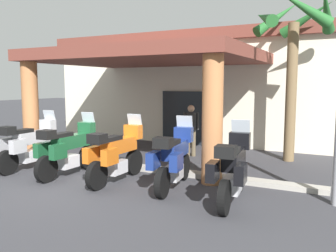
% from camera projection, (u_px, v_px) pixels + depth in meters
% --- Properties ---
extents(ground_plane, '(80.00, 80.00, 0.00)m').
position_uv_depth(ground_plane, '(78.00, 181.00, 8.80)').
color(ground_plane, '#38383D').
extents(motel_building, '(12.90, 11.42, 4.47)m').
position_uv_depth(motel_building, '(208.00, 86.00, 16.42)').
color(motel_building, silver).
rests_on(motel_building, ground_plane).
extents(motorcycle_silver, '(0.72, 2.21, 1.61)m').
position_uv_depth(motorcycle_silver, '(28.00, 144.00, 9.97)').
color(motorcycle_silver, black).
rests_on(motorcycle_silver, ground_plane).
extents(motorcycle_green, '(0.70, 2.21, 1.61)m').
position_uv_depth(motorcycle_green, '(67.00, 149.00, 9.25)').
color(motorcycle_green, black).
rests_on(motorcycle_green, ground_plane).
extents(motorcycle_orange, '(0.70, 2.21, 1.61)m').
position_uv_depth(motorcycle_orange, '(116.00, 154.00, 8.63)').
color(motorcycle_orange, black).
rests_on(motorcycle_orange, ground_plane).
extents(motorcycle_blue, '(0.80, 2.21, 1.61)m').
position_uv_depth(motorcycle_blue, '(174.00, 158.00, 8.09)').
color(motorcycle_blue, black).
rests_on(motorcycle_blue, ground_plane).
extents(motorcycle_black, '(0.75, 2.21, 1.61)m').
position_uv_depth(motorcycle_black, '(232.00, 169.00, 7.11)').
color(motorcycle_black, black).
rests_on(motorcycle_black, ground_plane).
extents(pedestrian, '(0.49, 0.32, 1.70)m').
position_uv_depth(pedestrian, '(191.00, 127.00, 11.71)').
color(pedestrian, brown).
rests_on(pedestrian, ground_plane).
extents(palm_tree_near_portico, '(2.52, 2.64, 5.14)m').
position_uv_depth(palm_tree_near_portico, '(294.00, 37.00, 10.70)').
color(palm_tree_near_portico, brown).
rests_on(palm_tree_near_portico, ground_plane).
extents(curb_strip, '(9.43, 0.36, 0.12)m').
position_uv_depth(curb_strip, '(144.00, 168.00, 9.88)').
color(curb_strip, '#ADA89E').
rests_on(curb_strip, ground_plane).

